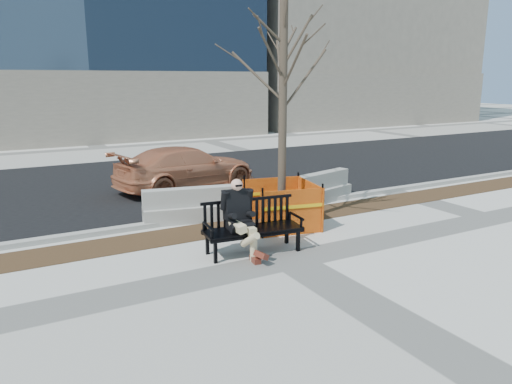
{
  "coord_description": "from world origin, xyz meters",
  "views": [
    {
      "loc": [
        -5.08,
        -7.79,
        3.59
      ],
      "look_at": [
        -0.06,
        1.34,
        1.15
      ],
      "focal_mm": 34.09,
      "sensor_mm": 36.0,
      "label": 1
    }
  ],
  "objects_px": {
    "jersey_barrier_left": "(204,220)",
    "jersey_barrier_right": "(311,204)",
    "sedan": "(187,188)",
    "bench": "(253,253)",
    "seated_man": "(239,254)",
    "tree_fence": "(281,226)"
  },
  "relations": [
    {
      "from": "seated_man",
      "to": "tree_fence",
      "type": "height_order",
      "value": "tree_fence"
    },
    {
      "from": "sedan",
      "to": "jersey_barrier_right",
      "type": "relative_size",
      "value": 1.57
    },
    {
      "from": "tree_fence",
      "to": "jersey_barrier_right",
      "type": "xyz_separation_m",
      "value": [
        1.93,
        1.46,
        0.0
      ]
    },
    {
      "from": "seated_man",
      "to": "jersey_barrier_right",
      "type": "distance_m",
      "value": 4.59
    },
    {
      "from": "bench",
      "to": "tree_fence",
      "type": "xyz_separation_m",
      "value": [
        1.51,
        1.31,
        0.0
      ]
    },
    {
      "from": "jersey_barrier_left",
      "to": "jersey_barrier_right",
      "type": "bearing_deg",
      "value": 11.76
    },
    {
      "from": "seated_man",
      "to": "sedan",
      "type": "bearing_deg",
      "value": 85.06
    },
    {
      "from": "sedan",
      "to": "seated_man",
      "type": "bearing_deg",
      "value": 157.53
    },
    {
      "from": "jersey_barrier_right",
      "to": "bench",
      "type": "bearing_deg",
      "value": -156.04
    },
    {
      "from": "tree_fence",
      "to": "sedan",
      "type": "height_order",
      "value": "tree_fence"
    },
    {
      "from": "tree_fence",
      "to": "jersey_barrier_right",
      "type": "height_order",
      "value": "tree_fence"
    },
    {
      "from": "tree_fence",
      "to": "jersey_barrier_left",
      "type": "height_order",
      "value": "tree_fence"
    },
    {
      "from": "sedan",
      "to": "jersey_barrier_left",
      "type": "distance_m",
      "value": 3.83
    },
    {
      "from": "seated_man",
      "to": "sedan",
      "type": "xyz_separation_m",
      "value": [
        1.28,
        6.38,
        0.0
      ]
    },
    {
      "from": "seated_man",
      "to": "jersey_barrier_left",
      "type": "xyz_separation_m",
      "value": [
        0.33,
        2.67,
        0.0
      ]
    },
    {
      "from": "jersey_barrier_left",
      "to": "sedan",
      "type": "bearing_deg",
      "value": 87.06
    },
    {
      "from": "bench",
      "to": "jersey_barrier_left",
      "type": "distance_m",
      "value": 2.76
    },
    {
      "from": "seated_man",
      "to": "tree_fence",
      "type": "relative_size",
      "value": 0.26
    },
    {
      "from": "jersey_barrier_right",
      "to": "sedan",
      "type": "bearing_deg",
      "value": 108.68
    },
    {
      "from": "jersey_barrier_left",
      "to": "bench",
      "type": "bearing_deg",
      "value": -79.35
    },
    {
      "from": "bench",
      "to": "jersey_barrier_right",
      "type": "distance_m",
      "value": 4.42
    },
    {
      "from": "tree_fence",
      "to": "jersey_barrier_right",
      "type": "distance_m",
      "value": 2.42
    }
  ]
}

